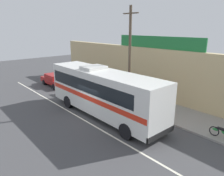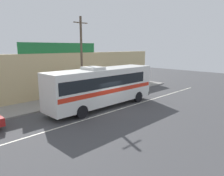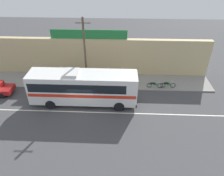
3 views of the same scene
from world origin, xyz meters
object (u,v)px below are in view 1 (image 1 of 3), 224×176
at_px(motorcycle_blue, 224,133).
at_px(pedestrian_far_right, 117,83).
at_px(intercity_bus, 102,90).
at_px(parked_car, 55,80).
at_px(utility_pole, 130,56).

relative_size(motorcycle_blue, pedestrian_far_right, 1.10).
height_order(intercity_bus, parked_car, intercity_bus).
height_order(utility_pole, motorcycle_blue, utility_pole).
relative_size(utility_pole, pedestrian_far_right, 4.76).
bearing_deg(utility_pole, intercity_bus, -89.82).
bearing_deg(intercity_bus, parked_car, 173.31).
bearing_deg(utility_pole, pedestrian_far_right, 152.45).
bearing_deg(pedestrian_far_right, parked_car, -154.18).
distance_m(intercity_bus, utility_pole, 3.73).
bearing_deg(motorcycle_blue, pedestrian_far_right, 171.86).
bearing_deg(intercity_bus, pedestrian_far_right, 125.64).
xyz_separation_m(parked_car, motorcycle_blue, (18.43, 1.84, -0.17)).
bearing_deg(pedestrian_far_right, utility_pole, -27.55).
distance_m(intercity_bus, pedestrian_far_right, 5.84).
bearing_deg(intercity_bus, utility_pole, 90.18).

